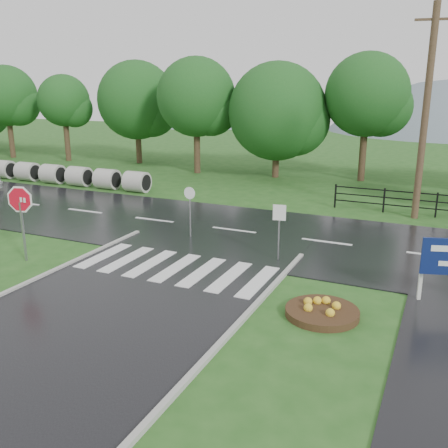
% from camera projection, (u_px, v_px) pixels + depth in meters
% --- Properties ---
extents(ground, '(120.00, 120.00, 0.00)m').
position_uv_depth(ground, '(77.00, 334.00, 12.59)').
color(ground, '#24541C').
rests_on(ground, ground).
extents(main_road, '(90.00, 8.00, 0.04)m').
position_uv_depth(main_road, '(234.00, 231.00, 21.35)').
color(main_road, black).
rests_on(main_road, ground).
extents(walkway, '(2.20, 11.00, 0.04)m').
position_uv_depth(walkway, '(446.00, 332.00, 12.70)').
color(walkway, black).
rests_on(walkway, ground).
extents(crosswalk, '(6.50, 2.80, 0.02)m').
position_uv_depth(crosswalk, '(176.00, 267.00, 16.95)').
color(crosswalk, silver).
rests_on(crosswalk, ground).
extents(fence_west, '(9.58, 0.08, 1.20)m').
position_uv_depth(fence_west, '(437.00, 203.00, 23.31)').
color(fence_west, black).
rests_on(fence_west, ground).
extents(hills, '(102.00, 48.00, 48.00)m').
position_uv_depth(hills, '(406.00, 238.00, 72.35)').
color(hills, slate).
rests_on(hills, ground).
extents(treeline, '(83.20, 5.20, 10.00)m').
position_uv_depth(treeline, '(331.00, 178.00, 33.21)').
color(treeline, '#164A19').
rests_on(treeline, ground).
extents(culvert_pipes, '(11.80, 1.20, 1.20)m').
position_uv_depth(culvert_pipes, '(66.00, 175.00, 30.97)').
color(culvert_pipes, '#9E9B93').
rests_on(culvert_pipes, ground).
extents(stop_sign, '(1.25, 0.31, 2.88)m').
position_uv_depth(stop_sign, '(20.00, 206.00, 17.23)').
color(stop_sign, '#939399').
rests_on(stop_sign, ground).
extents(flower_bed, '(2.00, 2.00, 0.40)m').
position_uv_depth(flower_bed, '(322.00, 311.00, 13.52)').
color(flower_bed, '#332111').
rests_on(flower_bed, ground).
extents(reg_sign_small, '(0.45, 0.09, 2.06)m').
position_uv_depth(reg_sign_small, '(279.00, 221.00, 17.37)').
color(reg_sign_small, '#939399').
rests_on(reg_sign_small, ground).
extents(reg_sign_round, '(0.49, 0.06, 2.12)m').
position_uv_depth(reg_sign_round, '(190.00, 206.00, 20.07)').
color(reg_sign_round, '#939399').
rests_on(reg_sign_round, ground).
extents(utility_pole_east, '(1.68, 0.35, 9.44)m').
position_uv_depth(utility_pole_east, '(425.00, 114.00, 22.12)').
color(utility_pole_east, '#473523').
rests_on(utility_pole_east, ground).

